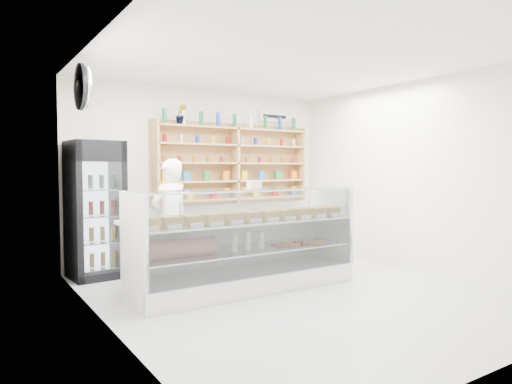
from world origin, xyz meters
TOP-DOWN VIEW (x-y plane):
  - room at (0.00, 0.00)m, footprint 5.00×5.00m
  - display_counter at (-0.43, 0.51)m, footprint 2.90×0.87m
  - shop_worker at (-1.04, 1.45)m, footprint 0.69×0.57m
  - drinks_cooler at (-1.85, 2.13)m, footprint 0.73×0.71m
  - wall_shelving at (0.50, 2.34)m, footprint 2.84×0.28m
  - potted_plant at (-0.47, 2.34)m, footprint 0.21×0.19m
  - security_mirror at (-2.17, 1.20)m, footprint 0.15×0.50m
  - wall_sign at (1.40, 2.47)m, footprint 0.62×0.03m

SIDE VIEW (x-z plane):
  - display_counter at x=-0.43m, z-range -0.28..0.98m
  - shop_worker at x=-1.04m, z-range 0.00..1.64m
  - drinks_cooler at x=-1.85m, z-range 0.00..1.89m
  - room at x=0.00m, z-range -1.10..3.90m
  - wall_shelving at x=0.50m, z-range 0.93..2.26m
  - potted_plant at x=-0.47m, z-range 2.20..2.51m
  - security_mirror at x=-2.17m, z-range 2.20..2.70m
  - wall_sign at x=1.40m, z-range 2.35..2.55m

